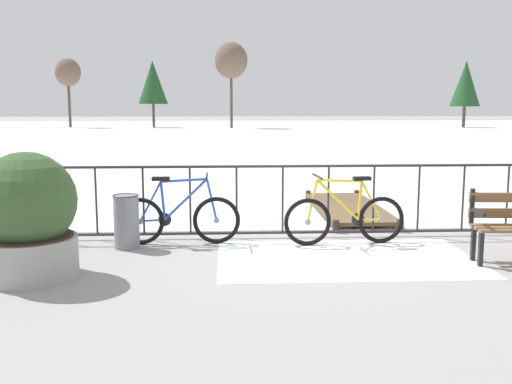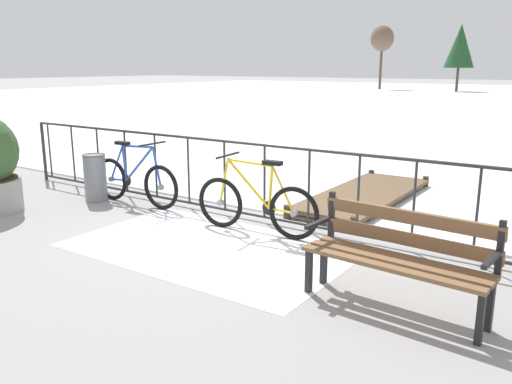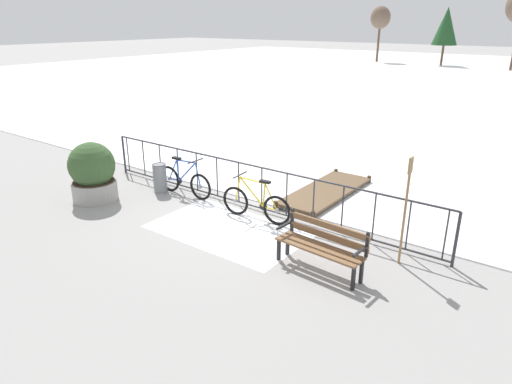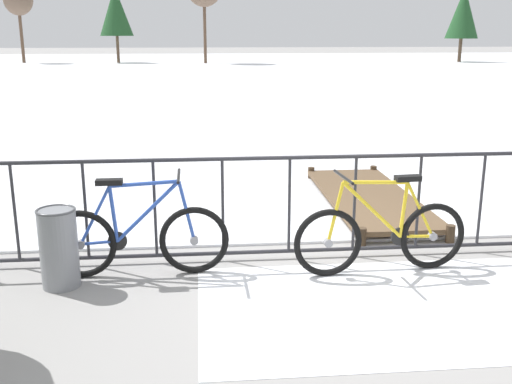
{
  "view_description": "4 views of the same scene",
  "coord_description": "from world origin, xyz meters",
  "px_view_note": "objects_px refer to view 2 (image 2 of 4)",
  "views": [
    {
      "loc": [
        -1.16,
        -8.32,
        1.94
      ],
      "look_at": [
        -0.71,
        0.19,
        0.65
      ],
      "focal_mm": 41.22,
      "sensor_mm": 36.0,
      "label": 1
    },
    {
      "loc": [
        4.04,
        -5.65,
        2.06
      ],
      "look_at": [
        0.43,
        -0.34,
        0.5
      ],
      "focal_mm": 36.75,
      "sensor_mm": 36.0,
      "label": 2
    },
    {
      "loc": [
        5.95,
        -7.77,
        4.09
      ],
      "look_at": [
        0.72,
        -0.73,
        0.78
      ],
      "focal_mm": 32.01,
      "sensor_mm": 36.0,
      "label": 3
    },
    {
      "loc": [
        -1.21,
        -5.74,
        2.25
      ],
      "look_at": [
        -0.65,
        0.13,
        0.68
      ],
      "focal_mm": 42.45,
      "sensor_mm": 36.0,
      "label": 4
    }
  ],
  "objects_px": {
    "park_bench": "(399,251)",
    "trash_bin": "(95,177)",
    "bicycle_second": "(135,181)",
    "bicycle_near_railing": "(256,205)"
  },
  "relations": [
    {
      "from": "park_bench",
      "to": "trash_bin",
      "type": "xyz_separation_m",
      "value": [
        -5.16,
        0.96,
        -0.14
      ]
    },
    {
      "from": "bicycle_second",
      "to": "trash_bin",
      "type": "bearing_deg",
      "value": -164.41
    },
    {
      "from": "bicycle_near_railing",
      "to": "trash_bin",
      "type": "distance_m",
      "value": 2.98
    },
    {
      "from": "park_bench",
      "to": "trash_bin",
      "type": "relative_size",
      "value": 2.23
    },
    {
      "from": "park_bench",
      "to": "trash_bin",
      "type": "distance_m",
      "value": 5.25
    },
    {
      "from": "bicycle_near_railing",
      "to": "park_bench",
      "type": "relative_size",
      "value": 1.05
    },
    {
      "from": "bicycle_second",
      "to": "park_bench",
      "type": "bearing_deg",
      "value": -14.43
    },
    {
      "from": "bicycle_near_railing",
      "to": "bicycle_second",
      "type": "height_order",
      "value": "same"
    },
    {
      "from": "park_bench",
      "to": "bicycle_near_railing",
      "type": "bearing_deg",
      "value": 155.04
    },
    {
      "from": "trash_bin",
      "to": "bicycle_second",
      "type": "bearing_deg",
      "value": 15.59
    }
  ]
}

